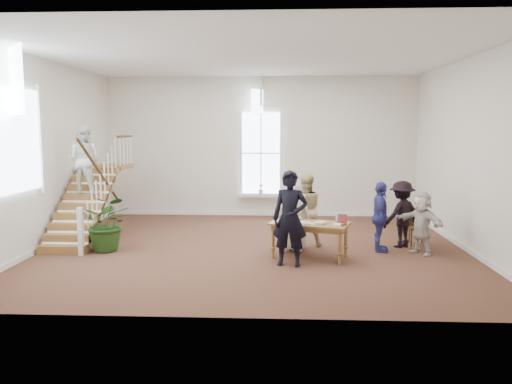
{
  "coord_description": "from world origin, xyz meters",
  "views": [
    {
      "loc": [
        0.59,
        -11.73,
        2.86
      ],
      "look_at": [
        0.03,
        0.4,
        1.3
      ],
      "focal_mm": 35.0,
      "sensor_mm": 36.0,
      "label": 1
    }
  ],
  "objects_px": {
    "person_yellow": "(305,210)",
    "woman_cluster_b": "(402,214)",
    "elderly_woman": "(293,215)",
    "side_chair": "(417,225)",
    "police_officer": "(290,218)",
    "floor_plant": "(108,223)",
    "library_table": "(310,226)",
    "woman_cluster_a": "(380,217)",
    "woman_cluster_c": "(422,223)"
  },
  "relations": [
    {
      "from": "police_officer",
      "to": "person_yellow",
      "type": "xyz_separation_m",
      "value": [
        0.4,
        1.75,
        -0.11
      ]
    },
    {
      "from": "library_table",
      "to": "side_chair",
      "type": "distance_m",
      "value": 3.11
    },
    {
      "from": "person_yellow",
      "to": "elderly_woman",
      "type": "bearing_deg",
      "value": 47.97
    },
    {
      "from": "library_table",
      "to": "woman_cluster_c",
      "type": "xyz_separation_m",
      "value": [
        2.56,
        0.46,
        0.01
      ]
    },
    {
      "from": "library_table",
      "to": "floor_plant",
      "type": "bearing_deg",
      "value": -167.34
    },
    {
      "from": "woman_cluster_a",
      "to": "woman_cluster_b",
      "type": "relative_size",
      "value": 1.02
    },
    {
      "from": "woman_cluster_c",
      "to": "woman_cluster_a",
      "type": "bearing_deg",
      "value": -136.59
    },
    {
      "from": "person_yellow",
      "to": "police_officer",
      "type": "bearing_deg",
      "value": 66.06
    },
    {
      "from": "library_table",
      "to": "elderly_woman",
      "type": "bearing_deg",
      "value": 137.63
    },
    {
      "from": "library_table",
      "to": "police_officer",
      "type": "xyz_separation_m",
      "value": [
        -0.45,
        -0.64,
        0.29
      ]
    },
    {
      "from": "elderly_woman",
      "to": "woman_cluster_a",
      "type": "relative_size",
      "value": 1.03
    },
    {
      "from": "library_table",
      "to": "person_yellow",
      "type": "distance_m",
      "value": 1.13
    },
    {
      "from": "side_chair",
      "to": "floor_plant",
      "type": "bearing_deg",
      "value": -167.17
    },
    {
      "from": "floor_plant",
      "to": "police_officer",
      "type": "bearing_deg",
      "value": -14.1
    },
    {
      "from": "library_table",
      "to": "floor_plant",
      "type": "xyz_separation_m",
      "value": [
        -4.67,
        0.42,
        -0.05
      ]
    },
    {
      "from": "woman_cluster_c",
      "to": "side_chair",
      "type": "bearing_deg",
      "value": 136.33
    },
    {
      "from": "woman_cluster_a",
      "to": "side_chair",
      "type": "bearing_deg",
      "value": -46.64
    },
    {
      "from": "woman_cluster_a",
      "to": "floor_plant",
      "type": "distance_m",
      "value": 6.34
    },
    {
      "from": "floor_plant",
      "to": "side_chair",
      "type": "height_order",
      "value": "floor_plant"
    },
    {
      "from": "person_yellow",
      "to": "woman_cluster_c",
      "type": "xyz_separation_m",
      "value": [
        2.61,
        -0.65,
        -0.17
      ]
    },
    {
      "from": "person_yellow",
      "to": "woman_cluster_b",
      "type": "bearing_deg",
      "value": 168.9
    },
    {
      "from": "person_yellow",
      "to": "woman_cluster_b",
      "type": "relative_size",
      "value": 1.11
    },
    {
      "from": "police_officer",
      "to": "library_table",
      "type": "bearing_deg",
      "value": 65.48
    },
    {
      "from": "library_table",
      "to": "woman_cluster_a",
      "type": "height_order",
      "value": "woman_cluster_a"
    },
    {
      "from": "police_officer",
      "to": "woman_cluster_a",
      "type": "height_order",
      "value": "police_officer"
    },
    {
      "from": "elderly_woman",
      "to": "police_officer",
      "type": "bearing_deg",
      "value": 83.76
    },
    {
      "from": "floor_plant",
      "to": "side_chair",
      "type": "xyz_separation_m",
      "value": [
        7.41,
        1.04,
        -0.17
      ]
    },
    {
      "from": "person_yellow",
      "to": "woman_cluster_c",
      "type": "bearing_deg",
      "value": 154.94
    },
    {
      "from": "elderly_woman",
      "to": "person_yellow",
      "type": "relative_size",
      "value": 0.95
    },
    {
      "from": "elderly_woman",
      "to": "woman_cluster_a",
      "type": "height_order",
      "value": "elderly_woman"
    },
    {
      "from": "person_yellow",
      "to": "floor_plant",
      "type": "relative_size",
      "value": 1.36
    },
    {
      "from": "elderly_woman",
      "to": "side_chair",
      "type": "distance_m",
      "value": 3.22
    },
    {
      "from": "person_yellow",
      "to": "woman_cluster_b",
      "type": "height_order",
      "value": "person_yellow"
    },
    {
      "from": "woman_cluster_a",
      "to": "woman_cluster_c",
      "type": "xyz_separation_m",
      "value": [
        0.9,
        -0.2,
        -0.1
      ]
    },
    {
      "from": "woman_cluster_c",
      "to": "side_chair",
      "type": "height_order",
      "value": "woman_cluster_c"
    },
    {
      "from": "police_officer",
      "to": "woman_cluster_a",
      "type": "bearing_deg",
      "value": 42.24
    },
    {
      "from": "floor_plant",
      "to": "library_table",
      "type": "bearing_deg",
      "value": -5.16
    },
    {
      "from": "library_table",
      "to": "woman_cluster_a",
      "type": "relative_size",
      "value": 1.14
    },
    {
      "from": "elderly_woman",
      "to": "side_chair",
      "type": "xyz_separation_m",
      "value": [
        3.08,
        0.85,
        -0.36
      ]
    },
    {
      "from": "elderly_woman",
      "to": "woman_cluster_c",
      "type": "bearing_deg",
      "value": 175.35
    },
    {
      "from": "library_table",
      "to": "woman_cluster_c",
      "type": "distance_m",
      "value": 2.6
    },
    {
      "from": "woman_cluster_c",
      "to": "floor_plant",
      "type": "height_order",
      "value": "woman_cluster_c"
    },
    {
      "from": "library_table",
      "to": "woman_cluster_c",
      "type": "height_order",
      "value": "woman_cluster_c"
    },
    {
      "from": "elderly_woman",
      "to": "person_yellow",
      "type": "height_order",
      "value": "person_yellow"
    },
    {
      "from": "police_officer",
      "to": "side_chair",
      "type": "xyz_separation_m",
      "value": [
        3.18,
        2.1,
        -0.51
      ]
    },
    {
      "from": "woman_cluster_a",
      "to": "floor_plant",
      "type": "xyz_separation_m",
      "value": [
        -6.34,
        -0.24,
        -0.16
      ]
    },
    {
      "from": "police_officer",
      "to": "side_chair",
      "type": "distance_m",
      "value": 3.85
    },
    {
      "from": "elderly_woman",
      "to": "floor_plant",
      "type": "bearing_deg",
      "value": 0.84
    },
    {
      "from": "floor_plant",
      "to": "side_chair",
      "type": "relative_size",
      "value": 1.48
    },
    {
      "from": "police_officer",
      "to": "woman_cluster_b",
      "type": "height_order",
      "value": "police_officer"
    }
  ]
}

